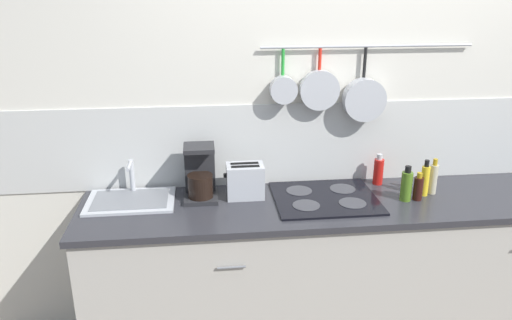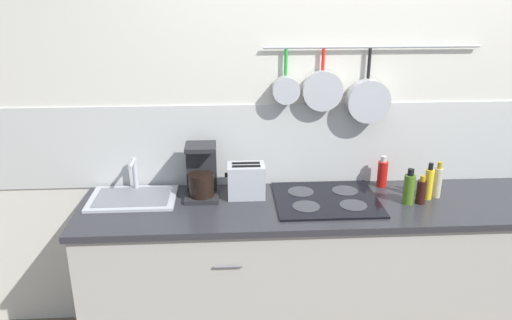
% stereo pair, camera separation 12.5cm
% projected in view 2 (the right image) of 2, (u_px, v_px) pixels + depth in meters
% --- Properties ---
extents(wall_back, '(7.20, 0.16, 2.60)m').
position_uv_depth(wall_back, '(359.00, 121.00, 2.91)').
color(wall_back, silver).
rests_on(wall_back, ground_plane).
extents(cabinet_base, '(3.10, 0.58, 0.87)m').
position_uv_depth(cabinet_base, '(363.00, 277.00, 2.87)').
color(cabinet_base, '#B7B2A8').
rests_on(cabinet_base, ground_plane).
extents(countertop, '(3.14, 0.60, 0.03)m').
position_uv_depth(countertop, '(369.00, 205.00, 2.72)').
color(countertop, '#2D2D33').
rests_on(countertop, cabinet_base).
extents(sink_basin, '(0.47, 0.33, 0.20)m').
position_uv_depth(sink_basin, '(133.00, 196.00, 2.75)').
color(sink_basin, '#B7BABF').
rests_on(sink_basin, countertop).
extents(coffee_maker, '(0.18, 0.21, 0.30)m').
position_uv_depth(coffee_maker, '(202.00, 175.00, 2.76)').
color(coffee_maker, '#262628').
rests_on(coffee_maker, countertop).
extents(toaster, '(0.22, 0.14, 0.19)m').
position_uv_depth(toaster, '(246.00, 181.00, 2.76)').
color(toaster, '#B7BABF').
rests_on(toaster, countertop).
extents(cooktop, '(0.56, 0.49, 0.01)m').
position_uv_depth(cooktop, '(326.00, 199.00, 2.74)').
color(cooktop, black).
rests_on(cooktop, countertop).
extents(bottle_dish_soap, '(0.06, 0.06, 0.19)m').
position_uv_depth(bottle_dish_soap, '(382.00, 173.00, 2.90)').
color(bottle_dish_soap, red).
rests_on(bottle_dish_soap, countertop).
extents(bottle_olive_oil, '(0.06, 0.06, 0.20)m').
position_uv_depth(bottle_olive_oil, '(409.00, 188.00, 2.67)').
color(bottle_olive_oil, '#4C721E').
rests_on(bottle_olive_oil, countertop).
extents(bottle_vinegar, '(0.05, 0.05, 0.16)m').
position_uv_depth(bottle_vinegar, '(421.00, 191.00, 2.68)').
color(bottle_vinegar, '#33140F').
rests_on(bottle_vinegar, countertop).
extents(bottle_hot_sauce, '(0.05, 0.05, 0.21)m').
position_uv_depth(bottle_hot_sauce, '(429.00, 183.00, 2.73)').
color(bottle_hot_sauce, yellow).
rests_on(bottle_hot_sauce, countertop).
extents(bottle_cooking_wine, '(0.04, 0.04, 0.21)m').
position_uv_depth(bottle_cooking_wine, '(438.00, 182.00, 2.75)').
color(bottle_cooking_wine, '#BFB799').
rests_on(bottle_cooking_wine, countertop).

